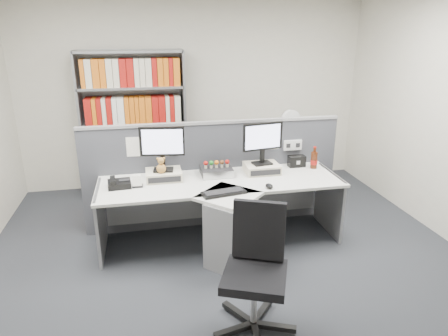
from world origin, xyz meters
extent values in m
plane|color=#32353B|center=(0.00, 0.00, 0.00)|extent=(5.50, 5.50, 0.00)
cube|color=beige|center=(0.00, 2.75, 1.35)|extent=(5.00, 0.04, 2.70)
cube|color=#43444C|center=(0.00, 1.25, 0.62)|extent=(3.00, 0.05, 1.25)
cube|color=#9B9A9F|center=(0.00, 1.25, 1.26)|extent=(3.00, 0.07, 0.03)
cube|color=white|center=(0.95, 1.22, 0.95)|extent=(0.22, 0.04, 0.12)
cube|color=white|center=(-0.90, 1.22, 1.05)|extent=(0.16, 0.00, 0.22)
cube|color=white|center=(-0.50, 1.22, 1.05)|extent=(0.16, 0.00, 0.22)
cube|color=white|center=(0.70, 1.22, 1.05)|extent=(0.16, 0.00, 0.22)
cube|color=silver|center=(0.00, 0.82, 0.70)|extent=(2.60, 0.80, 0.03)
cube|color=silver|center=(0.00, 0.42, 0.70)|extent=(0.74, 0.74, 0.03)
cube|color=gray|center=(0.00, 0.30, 0.34)|extent=(0.57, 0.57, 0.69)
cube|color=gray|center=(-1.28, 0.82, 0.36)|extent=(0.03, 0.70, 0.72)
cube|color=gray|center=(1.28, 0.82, 0.36)|extent=(0.03, 0.70, 0.72)
cube|color=gray|center=(0.00, 1.18, 0.35)|extent=(2.50, 0.02, 0.45)
cube|color=beige|center=(-0.60, 0.98, 0.77)|extent=(0.38, 0.30, 0.10)
cube|color=black|center=(-0.60, 0.83, 0.77)|extent=(0.34, 0.01, 0.06)
cube|color=beige|center=(0.50, 0.98, 0.77)|extent=(0.38, 0.30, 0.10)
cube|color=black|center=(0.50, 0.83, 0.77)|extent=(0.34, 0.01, 0.06)
cube|color=black|center=(-0.60, 0.98, 0.83)|extent=(0.23, 0.18, 0.02)
cube|color=black|center=(-0.60, 0.98, 0.91)|extent=(0.05, 0.03, 0.17)
cube|color=black|center=(-0.60, 0.98, 1.14)|extent=(0.47, 0.10, 0.31)
cube|color=#CED3FF|center=(-0.59, 0.96, 1.14)|extent=(0.42, 0.06, 0.26)
cube|color=black|center=(0.50, 0.98, 0.83)|extent=(0.23, 0.18, 0.02)
cube|color=black|center=(0.50, 0.98, 0.91)|extent=(0.05, 0.04, 0.17)
cube|color=black|center=(0.50, 0.98, 1.14)|extent=(0.46, 0.11, 0.31)
cube|color=#CED3FF|center=(0.50, 0.96, 1.14)|extent=(0.41, 0.07, 0.26)
cube|color=black|center=(-0.02, 1.01, 0.76)|extent=(0.34, 0.30, 0.09)
cube|color=silver|center=(-0.02, 0.86, 0.76)|extent=(0.34, 0.01, 0.08)
cylinder|color=beige|center=(-0.14, 0.99, 0.83)|extent=(0.03, 0.03, 0.03)
sphere|color=#A5140F|center=(-0.14, 0.99, 0.87)|extent=(0.05, 0.05, 0.05)
cylinder|color=beige|center=(-0.08, 0.99, 0.83)|extent=(0.03, 0.03, 0.03)
sphere|color=#19721E|center=(-0.08, 0.99, 0.87)|extent=(0.05, 0.05, 0.05)
cylinder|color=beige|center=(-0.02, 0.99, 0.83)|extent=(0.03, 0.03, 0.03)
sphere|color=orange|center=(-0.02, 0.99, 0.87)|extent=(0.05, 0.05, 0.05)
cylinder|color=beige|center=(0.04, 0.99, 0.83)|extent=(0.03, 0.03, 0.03)
sphere|color=#593319|center=(0.04, 0.99, 0.87)|extent=(0.05, 0.05, 0.05)
cylinder|color=beige|center=(0.10, 0.99, 0.83)|extent=(0.03, 0.03, 0.03)
sphere|color=#A5140F|center=(0.10, 0.99, 0.87)|extent=(0.05, 0.05, 0.05)
cube|color=black|center=(-0.04, 0.45, 0.73)|extent=(0.46, 0.24, 0.02)
cube|color=black|center=(-0.04, 0.45, 0.75)|extent=(0.40, 0.18, 0.01)
ellipsoid|color=black|center=(0.44, 0.51, 0.74)|extent=(0.07, 0.12, 0.04)
cube|color=black|center=(-1.06, 0.85, 0.75)|extent=(0.25, 0.23, 0.06)
cube|color=black|center=(-1.12, 0.84, 0.80)|extent=(0.07, 0.19, 0.04)
cube|color=black|center=(-1.01, 0.85, 0.79)|extent=(0.11, 0.07, 0.01)
cube|color=black|center=(-0.88, 0.81, 0.73)|extent=(0.11, 0.06, 0.02)
cube|color=white|center=(-0.88, 0.79, 0.79)|extent=(0.10, 0.04, 0.11)
cube|color=white|center=(-0.88, 0.83, 0.79)|extent=(0.10, 0.04, 0.11)
sphere|color=#B2803B|center=(-0.62, 0.91, 0.87)|extent=(0.10, 0.10, 0.10)
sphere|color=#B2803B|center=(-0.62, 0.91, 0.96)|extent=(0.07, 0.07, 0.07)
sphere|color=#B2803B|center=(-0.65, 0.91, 0.98)|extent=(0.03, 0.03, 0.03)
sphere|color=#B2803B|center=(-0.59, 0.91, 0.98)|extent=(0.03, 0.03, 0.03)
cube|color=black|center=(0.96, 1.10, 0.79)|extent=(0.20, 0.11, 0.13)
cylinder|color=#3F190A|center=(1.14, 1.00, 0.82)|extent=(0.08, 0.08, 0.19)
cylinder|color=#A5140F|center=(1.14, 1.00, 0.80)|extent=(0.08, 0.08, 0.05)
cylinder|color=#3F190A|center=(1.14, 1.00, 0.94)|extent=(0.03, 0.03, 0.05)
cylinder|color=#A5140F|center=(1.14, 1.00, 0.97)|extent=(0.03, 0.03, 0.01)
cube|color=gray|center=(-1.59, 2.45, 1.00)|extent=(0.03, 0.40, 2.00)
cube|color=gray|center=(-0.21, 2.45, 1.00)|extent=(0.03, 0.40, 2.00)
cube|color=gray|center=(-0.90, 2.64, 1.00)|extent=(1.40, 0.02, 2.00)
cube|color=gray|center=(-0.90, 2.45, 0.02)|extent=(1.38, 0.40, 0.03)
cube|color=gray|center=(-0.90, 2.45, 0.52)|extent=(1.38, 0.40, 0.03)
cube|color=gray|center=(-0.90, 2.45, 1.02)|extent=(1.38, 0.40, 0.03)
cube|color=gray|center=(-0.90, 2.45, 1.52)|extent=(1.38, 0.40, 0.03)
cube|color=gray|center=(-0.90, 2.45, 1.98)|extent=(1.38, 0.40, 0.03)
cube|color=#A5140F|center=(-0.90, 2.42, 0.22)|extent=(1.24, 0.28, 0.36)
cube|color=orange|center=(-0.90, 2.42, 0.72)|extent=(1.24, 0.28, 0.36)
cube|color=beige|center=(-0.90, 2.42, 1.21)|extent=(1.24, 0.28, 0.36)
cube|color=white|center=(-0.90, 2.42, 1.71)|extent=(1.24, 0.28, 0.36)
cube|color=gray|center=(1.20, 2.00, 0.35)|extent=(0.45, 0.60, 0.70)
cube|color=black|center=(1.20, 1.70, 0.52)|extent=(0.40, 0.02, 0.28)
cube|color=black|center=(1.20, 1.70, 0.20)|extent=(0.40, 0.02, 0.28)
cylinder|color=white|center=(1.20, 2.00, 0.72)|extent=(0.18, 0.18, 0.03)
cylinder|color=white|center=(1.20, 2.00, 0.82)|extent=(0.03, 0.03, 0.18)
cylinder|color=white|center=(1.20, 1.98, 1.07)|extent=(0.31, 0.14, 0.30)
cylinder|color=silver|center=(1.20, 2.01, 1.07)|extent=(0.30, 0.13, 0.30)
cylinder|color=silver|center=(-0.02, -0.63, 0.26)|extent=(0.05, 0.05, 0.41)
cube|color=black|center=(-0.02, -0.63, 0.48)|extent=(0.62, 0.62, 0.07)
cube|color=black|center=(0.06, -0.43, 0.77)|extent=(0.42, 0.26, 0.48)
cube|color=black|center=(0.15, -0.70, 0.05)|extent=(0.30, 0.17, 0.04)
cylinder|color=black|center=(0.26, -0.75, 0.03)|extent=(0.05, 0.05, 0.03)
cube|color=black|center=(0.10, -0.49, 0.05)|extent=(0.24, 0.27, 0.04)
cylinder|color=black|center=(0.18, -0.39, 0.03)|extent=(0.05, 0.05, 0.03)
cube|color=black|center=(-0.12, -0.47, 0.05)|extent=(0.20, 0.29, 0.04)
cylinder|color=black|center=(-0.18, -0.36, 0.03)|extent=(0.05, 0.05, 0.03)
cube|color=black|center=(-0.20, -0.67, 0.05)|extent=(0.31, 0.12, 0.04)
camera|label=1|loc=(-0.77, -3.13, 2.27)|focal=32.23mm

